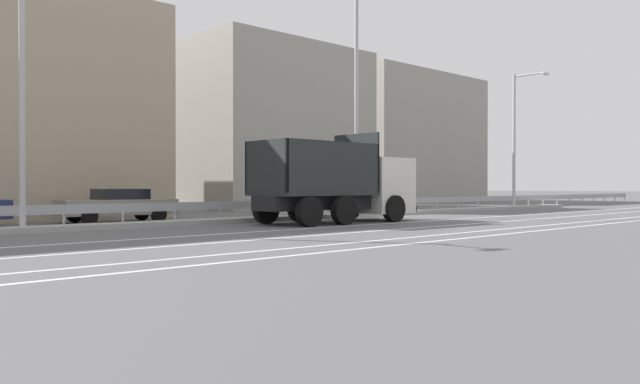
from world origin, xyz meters
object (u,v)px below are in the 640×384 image
object	(u,v)px
street_lamp_1	(23,67)
median_road_sign	(326,186)
street_lamp_2	(360,93)
street_lamp_3	(517,134)
parked_car_3	(118,205)
dump_truck	(351,189)

from	to	relation	value
street_lamp_1	median_road_sign	bearing A→B (deg)	0.55
median_road_sign	street_lamp_1	xyz separation A→B (m)	(-12.51, -0.12, 3.51)
street_lamp_2	street_lamp_3	xyz separation A→B (m)	(14.26, 0.21, -0.99)
median_road_sign	street_lamp_2	bearing A→B (deg)	-11.68
parked_car_3	street_lamp_3	bearing A→B (deg)	-93.69
median_road_sign	parked_car_3	world-z (taller)	median_road_sign
dump_truck	parked_car_3	xyz separation A→B (m)	(-6.81, 5.91, -0.62)
median_road_sign	street_lamp_2	world-z (taller)	street_lamp_2
street_lamp_2	parked_car_3	xyz separation A→B (m)	(-9.73, 3.67, -4.91)
street_lamp_1	street_lamp_2	xyz separation A→B (m)	(14.28, -0.25, 0.69)
dump_truck	street_lamp_2	world-z (taller)	street_lamp_2
dump_truck	street_lamp_1	xyz separation A→B (m)	(-11.36, 2.48, 3.60)
street_lamp_1	parked_car_3	world-z (taller)	street_lamp_1
street_lamp_1	dump_truck	bearing A→B (deg)	-12.33
street_lamp_3	street_lamp_2	bearing A→B (deg)	-179.16
dump_truck	street_lamp_1	size ratio (longest dim) A/B	0.78
street_lamp_2	parked_car_3	bearing A→B (deg)	159.34
median_road_sign	dump_truck	bearing A→B (deg)	-113.68
dump_truck	median_road_sign	world-z (taller)	dump_truck
median_road_sign	street_lamp_1	distance (m)	12.99
dump_truck	street_lamp_2	xyz separation A→B (m)	(2.92, 2.24, 4.30)
street_lamp_2	street_lamp_3	distance (m)	14.30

